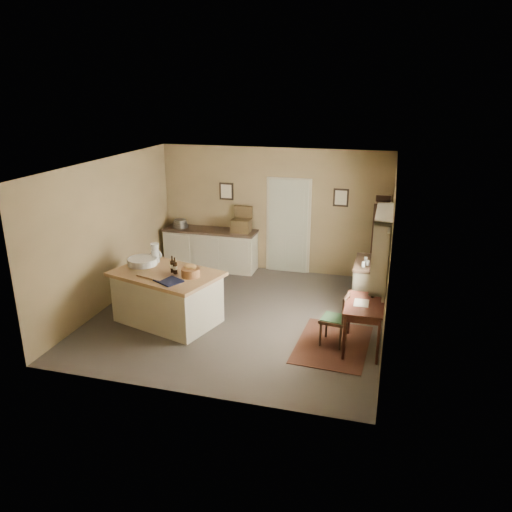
{
  "coord_description": "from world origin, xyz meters",
  "views": [
    {
      "loc": [
        2.45,
        -7.78,
        3.89
      ],
      "look_at": [
        0.31,
        0.0,
        1.15
      ],
      "focal_mm": 35.0,
      "sensor_mm": 36.0,
      "label": 1
    }
  ],
  "objects": [
    {
      "name": "door",
      "position": [
        0.35,
        2.47,
        1.05
      ],
      "size": [
        0.97,
        0.06,
        2.11
      ],
      "primitive_type": "cube",
      "color": "#ACAB91",
      "rests_on": "ground"
    },
    {
      "name": "framed_prints",
      "position": [
        0.2,
        2.48,
        1.72
      ],
      "size": [
        2.82,
        0.02,
        0.38
      ],
      "color": "black",
      "rests_on": "ground"
    },
    {
      "name": "desk_chair",
      "position": [
        1.75,
        -0.61,
        0.43
      ],
      "size": [
        0.46,
        0.46,
        0.85
      ],
      "primitive_type": null,
      "rotation": [
        0.0,
        0.0,
        -0.16
      ],
      "color": "black",
      "rests_on": "ground"
    },
    {
      "name": "rug",
      "position": [
        1.75,
        -0.63,
        0.0
      ],
      "size": [
        1.18,
        1.66,
        0.01
      ],
      "primitive_type": "cube",
      "rotation": [
        0.0,
        0.0,
        -0.05
      ],
      "color": "#4C2716",
      "rests_on": "ground"
    },
    {
      "name": "writing_desk",
      "position": [
        2.2,
        -0.63,
        0.67
      ],
      "size": [
        0.57,
        0.94,
        0.82
      ],
      "color": "#371812",
      "rests_on": "ground"
    },
    {
      "name": "sideboard",
      "position": [
        -1.34,
        2.2,
        0.48
      ],
      "size": [
        2.08,
        0.59,
        1.18
      ],
      "color": "#BFB495",
      "rests_on": "ground"
    },
    {
      "name": "shelving_unit",
      "position": [
        2.35,
        2.0,
        0.91
      ],
      "size": [
        0.31,
        0.82,
        1.83
      ],
      "color": "black",
      "rests_on": "ground"
    },
    {
      "name": "ground",
      "position": [
        0.0,
        0.0,
        0.0
      ],
      "size": [
        5.0,
        5.0,
        0.0
      ],
      "primitive_type": "plane",
      "color": "brown",
      "rests_on": "ground"
    },
    {
      "name": "wall_back",
      "position": [
        0.0,
        2.5,
        1.35
      ],
      "size": [
        5.0,
        0.1,
        2.7
      ],
      "primitive_type": "cube",
      "color": "#997E51",
      "rests_on": "ground"
    },
    {
      "name": "work_island",
      "position": [
        -1.13,
        -0.55,
        0.48
      ],
      "size": [
        2.02,
        1.61,
        1.2
      ],
      "rotation": [
        0.0,
        0.0,
        -0.29
      ],
      "color": "#BFB495",
      "rests_on": "ground"
    },
    {
      "name": "right_cabinet",
      "position": [
        2.2,
        0.93,
        0.46
      ],
      "size": [
        0.56,
        1.01,
        0.99
      ],
      "color": "#BFB495",
      "rests_on": "ground"
    },
    {
      "name": "wall_front",
      "position": [
        0.0,
        -2.5,
        1.35
      ],
      "size": [
        5.0,
        0.1,
        2.7
      ],
      "primitive_type": "cube",
      "color": "#997E51",
      "rests_on": "ground"
    },
    {
      "name": "wall_left",
      "position": [
        -2.5,
        0.0,
        1.35
      ],
      "size": [
        0.1,
        5.0,
        2.7
      ],
      "primitive_type": "cube",
      "color": "#997E51",
      "rests_on": "ground"
    },
    {
      "name": "ceiling",
      "position": [
        0.0,
        0.0,
        2.7
      ],
      "size": [
        5.0,
        5.0,
        0.0
      ],
      "primitive_type": "plane",
      "color": "silver",
      "rests_on": "wall_back"
    },
    {
      "name": "window",
      "position": [
        2.42,
        -0.2,
        1.55
      ],
      "size": [
        0.25,
        1.99,
        1.12
      ],
      "color": "#BFB495",
      "rests_on": "ground"
    },
    {
      "name": "wall_right",
      "position": [
        2.5,
        0.0,
        1.35
      ],
      "size": [
        0.1,
        5.0,
        2.7
      ],
      "primitive_type": "cube",
      "color": "#997E51",
      "rests_on": "ground"
    }
  ]
}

